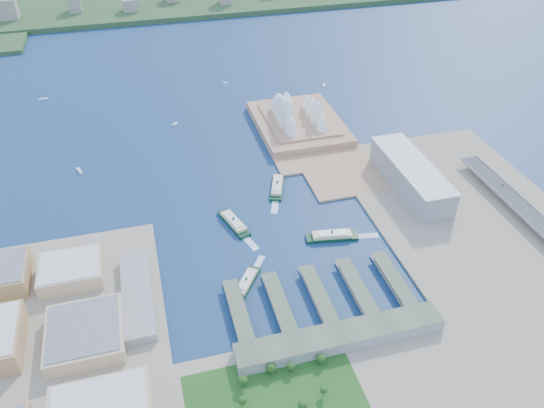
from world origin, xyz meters
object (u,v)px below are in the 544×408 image
object	(u,v)px
ferry_c	(246,281)
car_c	(503,185)
opera_house	(299,109)
ferry_d	(332,234)
toaster_building	(411,176)
ferry_a	(234,221)
ferry_b	(277,185)

from	to	relation	value
ferry_c	car_c	world-z (taller)	car_c
opera_house	ferry_d	world-z (taller)	opera_house
opera_house	ferry_c	world-z (taller)	opera_house
toaster_building	ferry_d	bearing A→B (deg)	-152.81
car_c	ferry_a	bearing A→B (deg)	-4.91
opera_house	ferry_a	bearing A→B (deg)	-125.03
opera_house	car_c	xyz separation A→B (m)	(199.00, -243.75, -16.46)
opera_house	car_c	world-z (taller)	opera_house
ferry_c	car_c	distance (m)	364.25
opera_house	ferry_a	size ratio (longest dim) A/B	3.07
ferry_d	car_c	xyz separation A→B (m)	(242.94, 25.04, 9.78)
toaster_building	ferry_a	xyz separation A→B (m)	(-239.86, -13.76, -14.96)
ferry_d	opera_house	bearing A→B (deg)	-0.28
ferry_a	car_c	xyz separation A→B (m)	(348.86, -29.99, 10.00)
car_c	ferry_c	bearing A→B (deg)	11.55
opera_house	ferry_a	distance (m)	262.40
car_c	ferry_d	bearing A→B (deg)	5.88
opera_house	ferry_b	bearing A→B (deg)	-117.02
ferry_d	car_c	size ratio (longest dim) A/B	12.78
opera_house	ferry_b	distance (m)	174.07
toaster_building	ferry_c	world-z (taller)	toaster_building
opera_house	ferry_c	bearing A→B (deg)	-116.48
ferry_b	ferry_d	size ratio (longest dim) A/B	0.98
ferry_d	ferry_b	bearing A→B (deg)	25.50
opera_house	toaster_building	distance (m)	219.62
ferry_d	ferry_a	bearing A→B (deg)	71.55
toaster_building	ferry_d	size ratio (longest dim) A/B	2.54
ferry_a	ferry_b	world-z (taller)	ferry_b
opera_house	ferry_c	distance (m)	354.78
ferry_c	ferry_d	distance (m)	123.44
toaster_building	ferry_d	xyz separation A→B (m)	(-133.94, -68.79, -14.74)
ferry_d	car_c	distance (m)	244.42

